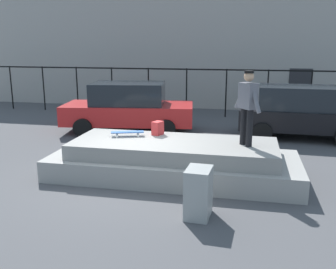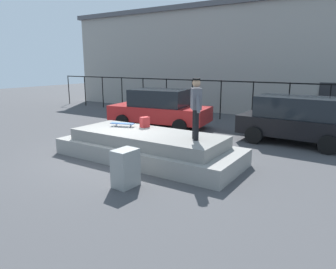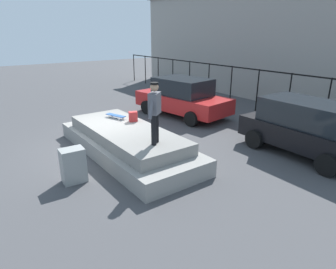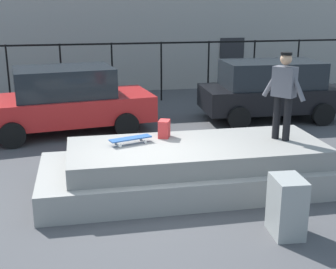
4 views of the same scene
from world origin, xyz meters
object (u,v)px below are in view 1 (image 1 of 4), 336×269
Objects in this scene: backpack at (158,128)px; utility_box at (198,193)px; skateboard at (127,132)px; skateboarder at (248,103)px; car_red_sedan_near at (129,107)px; car_black_hatchback_mid at (302,111)px.

backpack is 0.37× the size of utility_box.
backpack is at bearing 23.74° from skateboard.
car_red_sedan_near is (-4.18, 4.34, -0.94)m from skateboarder.
backpack is 3.03m from utility_box.
car_red_sedan_near reaches higher than car_black_hatchback_mid.
car_black_hatchback_mid is at bearing -23.23° from backpack.
skateboard is 0.77m from backpack.
backpack is (0.70, 0.31, 0.07)m from skateboard.
skateboarder is 5.02m from car_black_hatchback_mid.
skateboarder reaches higher than car_black_hatchback_mid.
backpack is 5.65m from car_black_hatchback_mid.
skateboarder is 1.81× the size of utility_box.
skateboarder is 0.41× the size of car_black_hatchback_mid.
car_red_sedan_near is at bearing 133.89° from skateboarder.
car_black_hatchback_mid is (4.66, 4.34, -0.04)m from skateboard.
car_red_sedan_near reaches higher than backpack.
utility_box is at bearing -111.18° from skateboarder.
utility_box is at bearing -130.80° from backpack.
backpack is at bearing -134.46° from car_black_hatchback_mid.
skateboard is 2.41× the size of backpack.
skateboarder is at bearing -83.39° from backpack.
skateboard is 0.20× the size of car_black_hatchback_mid.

